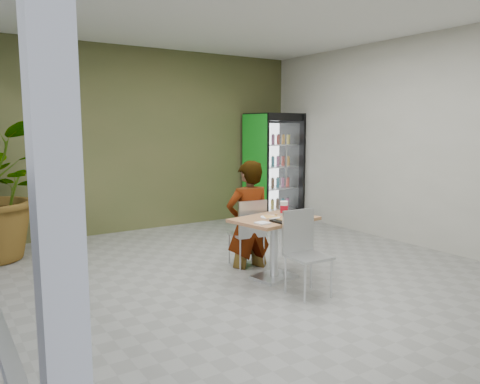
% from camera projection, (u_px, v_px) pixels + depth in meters
% --- Properties ---
extents(ground, '(7.00, 7.00, 0.00)m').
position_uv_depth(ground, '(262.00, 281.00, 5.60)').
color(ground, gray).
rests_on(ground, ground).
extents(room_envelope, '(6.00, 7.00, 3.20)m').
position_uv_depth(room_envelope, '(263.00, 147.00, 5.38)').
color(room_envelope, beige).
rests_on(room_envelope, ground).
extents(dining_table, '(1.06, 0.83, 0.75)m').
position_uv_depth(dining_table, '(274.00, 235.00, 5.61)').
color(dining_table, '#AD6F4A').
rests_on(dining_table, ground).
extents(chair_far, '(0.44, 0.45, 0.90)m').
position_uv_depth(chair_far, '(249.00, 228.00, 6.07)').
color(chair_far, silver).
rests_on(chair_far, ground).
extents(chair_near, '(0.44, 0.44, 0.93)m').
position_uv_depth(chair_near, '(303.00, 245.00, 5.11)').
color(chair_near, silver).
rests_on(chair_near, ground).
extents(seated_woman, '(0.67, 0.48, 1.70)m').
position_uv_depth(seated_woman, '(248.00, 225.00, 6.11)').
color(seated_woman, black).
rests_on(seated_woman, ground).
extents(pizza_plate, '(0.30, 0.24, 0.03)m').
position_uv_depth(pizza_plate, '(270.00, 216.00, 5.59)').
color(pizza_plate, white).
rests_on(pizza_plate, dining_table).
extents(soda_cup, '(0.10, 0.10, 0.17)m').
position_uv_depth(soda_cup, '(284.00, 208.00, 5.74)').
color(soda_cup, white).
rests_on(soda_cup, dining_table).
extents(napkin_stack, '(0.15, 0.15, 0.02)m').
position_uv_depth(napkin_stack, '(262.00, 223.00, 5.23)').
color(napkin_stack, white).
rests_on(napkin_stack, dining_table).
extents(cafeteria_tray, '(0.41, 0.31, 0.02)m').
position_uv_depth(cafeteria_tray, '(290.00, 221.00, 5.36)').
color(cafeteria_tray, black).
rests_on(cafeteria_tray, dining_table).
extents(beverage_fridge, '(1.02, 0.82, 2.09)m').
position_uv_depth(beverage_fridge, '(274.00, 167.00, 9.31)').
color(beverage_fridge, black).
rests_on(beverage_fridge, ground).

